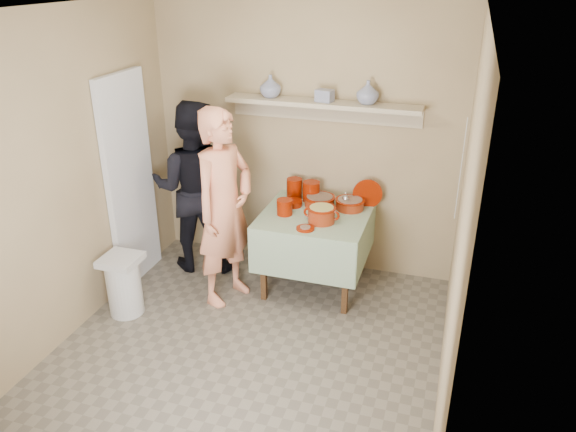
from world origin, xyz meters
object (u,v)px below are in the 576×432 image
at_px(serving_table, 315,225).
at_px(cazuela_rice, 322,213).
at_px(person_cook, 224,208).
at_px(person_helper, 194,187).
at_px(trash_bin, 124,285).

relative_size(serving_table, cazuela_rice, 2.95).
height_order(person_cook, person_helper, person_cook).
height_order(cazuela_rice, trash_bin, cazuela_rice).
bearing_deg(person_cook, cazuela_rice, -52.68).
bearing_deg(cazuela_rice, person_cook, -161.99).
height_order(person_cook, trash_bin, person_cook).
xyz_separation_m(person_cook, serving_table, (0.72, 0.43, -0.26)).
distance_m(person_helper, trash_bin, 1.17).
relative_size(person_cook, cazuela_rice, 5.44).
relative_size(person_helper, cazuela_rice, 5.19).
bearing_deg(cazuela_rice, serving_table, 120.20).
bearing_deg(trash_bin, person_helper, 76.87).
bearing_deg(trash_bin, person_cook, 34.62).
bearing_deg(trash_bin, serving_table, 32.81).
distance_m(person_cook, serving_table, 0.87).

